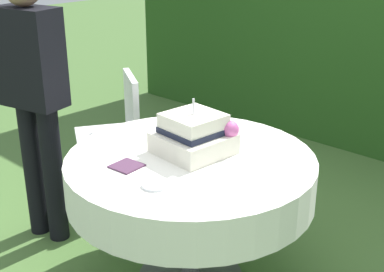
% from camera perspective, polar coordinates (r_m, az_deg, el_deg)
% --- Properties ---
extents(cake_table, '(1.25, 1.25, 0.73)m').
position_cam_1_polar(cake_table, '(2.67, -0.15, -4.45)').
color(cake_table, '#4C4C51').
rests_on(cake_table, ground_plane).
extents(wedding_cake, '(0.37, 0.36, 0.29)m').
position_cam_1_polar(wedding_cake, '(2.63, 0.29, 0.10)').
color(wedding_cake, silver).
rests_on(wedding_cake, cake_table).
extents(serving_plate_near, '(0.12, 0.12, 0.01)m').
position_cam_1_polar(serving_plate_near, '(2.33, -4.05, -5.32)').
color(serving_plate_near, white).
rests_on(serving_plate_near, cake_table).
extents(serving_plate_far, '(0.14, 0.14, 0.01)m').
position_cam_1_polar(serving_plate_far, '(3.08, 0.80, 1.62)').
color(serving_plate_far, white).
rests_on(serving_plate_far, cake_table).
extents(napkin_stack, '(0.14, 0.14, 0.01)m').
position_cam_1_polar(napkin_stack, '(2.53, -7.09, -3.24)').
color(napkin_stack, '#4C2D47').
rests_on(napkin_stack, cake_table).
extents(garden_chair, '(0.55, 0.55, 0.89)m').
position_cam_1_polar(garden_chair, '(3.59, -8.04, 1.02)').
color(garden_chair, white).
rests_on(garden_chair, ground_plane).
extents(standing_person, '(0.40, 0.28, 1.60)m').
position_cam_1_polar(standing_person, '(3.11, -16.72, 4.61)').
color(standing_person, black).
rests_on(standing_person, ground_plane).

